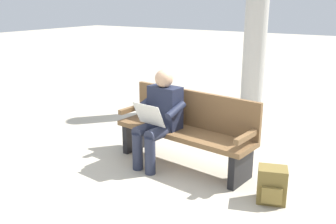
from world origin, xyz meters
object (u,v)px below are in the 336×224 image
Objects in this scene: bench_near at (187,128)px; support_pillar at (258,2)px; person_seated at (159,116)px; backpack at (272,185)px.

bench_near is 3.31m from support_pillar.
person_seated is at bearing 89.75° from support_pillar.
support_pillar is (1.46, -3.31, 1.76)m from backpack.
person_seated is at bearing -6.32° from backpack.
person_seated is (0.27, 0.20, 0.17)m from bench_near.
person_seated is at bearing 43.81° from bench_near.
bench_near reaches higher than backpack.
support_pillar is (0.25, -2.95, 1.48)m from bench_near.
person_seated is 3.41m from support_pillar.
bench_near is at bearing -16.96° from backpack.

